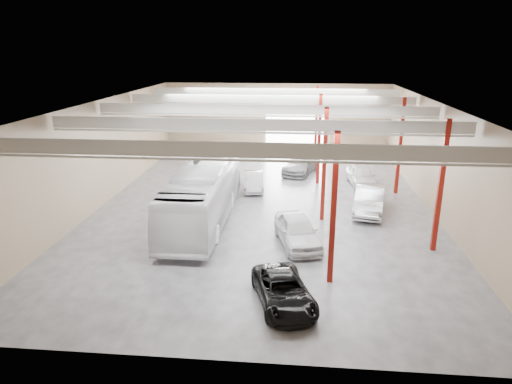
% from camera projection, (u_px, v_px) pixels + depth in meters
% --- Properties ---
extents(depot_shell, '(22.12, 32.12, 7.06)m').
position_uv_depth(depot_shell, '(267.00, 133.00, 29.83)').
color(depot_shell, '#45454A').
rests_on(depot_shell, ground).
extents(coach_bus, '(2.97, 12.60, 3.51)m').
position_uv_depth(coach_bus, '(203.00, 194.00, 27.87)').
color(coach_bus, white).
rests_on(coach_bus, ground).
extents(black_sedan, '(3.25, 4.91, 1.25)m').
position_uv_depth(black_sedan, '(284.00, 291.00, 19.00)').
color(black_sedan, black).
rests_on(black_sedan, ground).
extents(car_row_a, '(3.06, 5.11, 1.63)m').
position_uv_depth(car_row_a, '(297.00, 231.00, 24.75)').
color(car_row_a, silver).
rests_on(car_row_a, ground).
extents(car_row_b, '(1.91, 4.20, 1.34)m').
position_uv_depth(car_row_b, '(253.00, 181.00, 34.48)').
color(car_row_b, silver).
rests_on(car_row_b, ground).
extents(car_row_c, '(3.66, 5.70, 1.54)m').
position_uv_depth(car_row_c, '(301.00, 164.00, 39.07)').
color(car_row_c, slate).
rests_on(car_row_c, ground).
extents(car_right_near, '(2.72, 5.40, 1.70)m').
position_uv_depth(car_right_near, '(369.00, 200.00, 29.64)').
color(car_right_near, silver).
rests_on(car_right_near, ground).
extents(car_right_far, '(2.27, 4.68, 1.54)m').
position_uv_depth(car_right_far, '(361.00, 175.00, 35.60)').
color(car_right_far, silver).
rests_on(car_right_far, ground).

